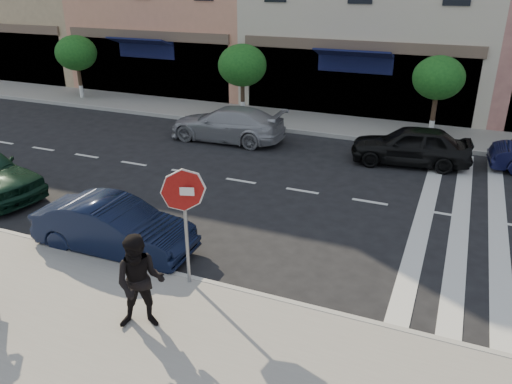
# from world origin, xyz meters

# --- Properties ---
(ground) EXTENTS (120.00, 120.00, 0.00)m
(ground) POSITION_xyz_m (0.00, 0.00, 0.00)
(ground) COLOR black
(ground) RESTS_ON ground
(sidewalk_near) EXTENTS (60.00, 4.50, 0.15)m
(sidewalk_near) POSITION_xyz_m (0.00, -3.75, 0.07)
(sidewalk_near) COLOR gray
(sidewalk_near) RESTS_ON ground
(sidewalk_far) EXTENTS (60.00, 3.00, 0.15)m
(sidewalk_far) POSITION_xyz_m (0.00, 11.00, 0.07)
(sidewalk_far) COLOR gray
(sidewalk_far) RESTS_ON ground
(street_tree_wa) EXTENTS (2.00, 2.00, 3.05)m
(street_tree_wa) POSITION_xyz_m (-14.00, 10.80, 2.33)
(street_tree_wa) COLOR #473323
(street_tree_wa) RESTS_ON sidewalk_far
(street_tree_wb) EXTENTS (2.10, 2.10, 3.06)m
(street_tree_wb) POSITION_xyz_m (-5.00, 10.80, 2.31)
(street_tree_wb) COLOR #473323
(street_tree_wb) RESTS_ON sidewalk_far
(street_tree_c) EXTENTS (1.90, 1.90, 3.04)m
(street_tree_c) POSITION_xyz_m (3.00, 10.80, 2.36)
(street_tree_c) COLOR #473323
(street_tree_c) RESTS_ON sidewalk_far
(stop_sign) EXTENTS (0.84, 0.29, 2.46)m
(stop_sign) POSITION_xyz_m (-0.58, -1.67, 1.94)
(stop_sign) COLOR gray
(stop_sign) RESTS_ON sidewalk_near
(walker) EXTENTS (1.08, 0.99, 1.79)m
(walker) POSITION_xyz_m (-0.62, -3.16, 1.04)
(walker) COLOR black
(walker) RESTS_ON sidewalk_near
(car_near_mid) EXTENTS (3.80, 1.42, 1.24)m
(car_near_mid) POSITION_xyz_m (-2.89, -1.00, 0.62)
(car_near_mid) COLOR black
(car_near_mid) RESTS_ON ground
(car_far_left) EXTENTS (4.51, 1.93, 1.30)m
(car_far_left) POSITION_xyz_m (-4.22, 7.60, 0.65)
(car_far_left) COLOR #9A999E
(car_far_left) RESTS_ON ground
(car_far_mid) EXTENTS (4.04, 2.06, 1.32)m
(car_far_mid) POSITION_xyz_m (2.60, 7.60, 0.66)
(car_far_mid) COLOR black
(car_far_mid) RESTS_ON ground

